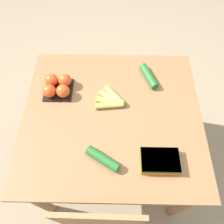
{
  "coord_description": "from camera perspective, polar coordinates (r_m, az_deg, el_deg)",
  "views": [
    {
      "loc": [
        -0.01,
        0.64,
        1.87
      ],
      "look_at": [
        0.0,
        0.0,
        0.8
      ],
      "focal_mm": 35.0,
      "sensor_mm": 36.0,
      "label": 1
    }
  ],
  "objects": [
    {
      "name": "cucumber_far",
      "position": [
        1.43,
        9.56,
        9.21
      ],
      "size": [
        0.11,
        0.19,
        0.05
      ],
      "color": "#236028",
      "rests_on": "dining_table"
    },
    {
      "name": "ground_plane",
      "position": [
        1.98,
        -0.0,
        -11.99
      ],
      "size": [
        12.0,
        12.0,
        0.0
      ],
      "primitive_type": "plane",
      "color": "gray"
    },
    {
      "name": "banana_bunch",
      "position": [
        1.31,
        -0.09,
        3.12
      ],
      "size": [
        0.18,
        0.17,
        0.04
      ],
      "color": "brown",
      "rests_on": "dining_table"
    },
    {
      "name": "tomato_pack",
      "position": [
        1.38,
        -14.08,
        6.59
      ],
      "size": [
        0.17,
        0.17,
        0.09
      ],
      "color": "black",
      "rests_on": "dining_table"
    },
    {
      "name": "cucumber_near",
      "position": [
        1.14,
        -2.45,
        -12.1
      ],
      "size": [
        0.18,
        0.14,
        0.05
      ],
      "color": "#236028",
      "rests_on": "dining_table"
    },
    {
      "name": "carrot_bag",
      "position": [
        1.15,
        12.37,
        -12.32
      ],
      "size": [
        0.19,
        0.13,
        0.05
      ],
      "color": "orange",
      "rests_on": "dining_table"
    },
    {
      "name": "dining_table",
      "position": [
        1.37,
        -0.0,
        -3.11
      ],
      "size": [
        1.04,
        0.97,
        0.77
      ],
      "color": "olive",
      "rests_on": "ground_plane"
    }
  ]
}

